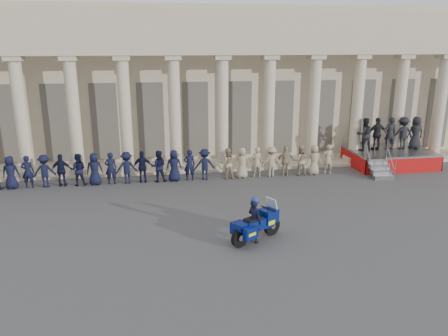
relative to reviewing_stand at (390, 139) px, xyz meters
The scene contains 6 objects.
ground 13.35m from the reviewing_stand, 146.20° to the right, with size 90.00×90.00×0.00m, color #3B3B3E.
building 13.58m from the reviewing_stand, 146.21° to the left, with size 40.00×12.50×9.00m.
officer_rank 13.90m from the reviewing_stand, behind, with size 19.48×0.62×1.64m.
reviewing_stand is the anchor object (origin of this frame).
motorcycle 13.20m from the reviewing_stand, 138.74° to the right, with size 2.05×1.53×1.48m.
rider 13.32m from the reviewing_stand, 138.83° to the right, with size 0.64×0.71×1.71m.
Camera 1 is at (-2.32, -15.44, 6.89)m, focal length 35.00 mm.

